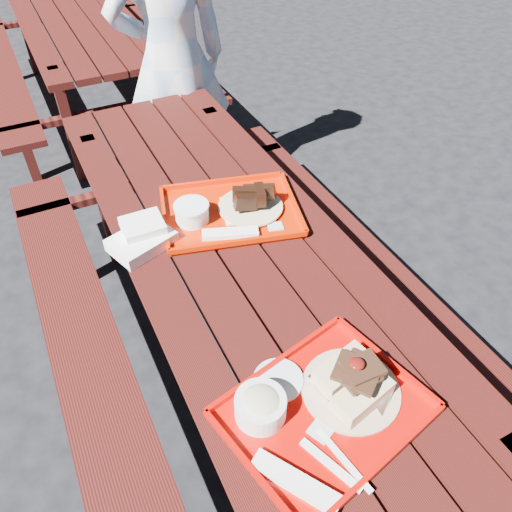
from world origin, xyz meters
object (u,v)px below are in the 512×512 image
picnic_table_near (238,282)px  near_tray (319,400)px  far_tray (228,211)px  picnic_table_far (78,38)px  person (172,62)px

picnic_table_near → near_tray: near_tray is taller
picnic_table_near → far_tray: far_tray is taller
picnic_table_far → far_tray: far_tray is taller
near_tray → far_tray: 0.83m
picnic_table_far → near_tray: (-0.08, -3.46, 0.23)m
picnic_table_far → far_tray: (0.04, -2.64, 0.21)m
near_tray → person: person is taller
picnic_table_near → person: bearing=79.2°
near_tray → picnic_table_far: bearing=88.7°
picnic_table_near → person: (0.26, 1.34, 0.30)m
picnic_table_near → person: person is taller
picnic_table_near → far_tray: (0.04, 0.16, 0.21)m
near_tray → person: (0.34, 2.00, 0.07)m
picnic_table_near → picnic_table_far: same height
picnic_table_far → near_tray: near_tray is taller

